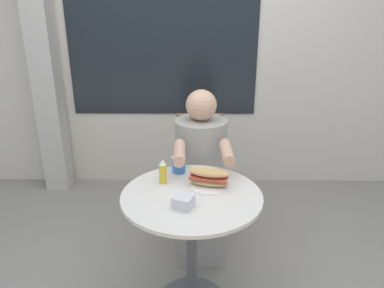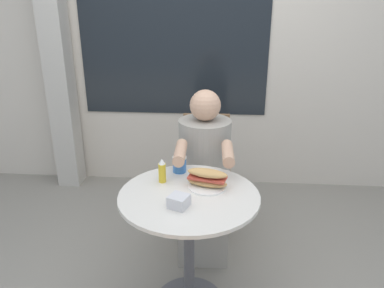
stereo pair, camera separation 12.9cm
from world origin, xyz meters
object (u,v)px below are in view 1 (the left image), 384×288
at_px(diner_chair, 200,161).
at_px(seated_diner, 201,185).
at_px(cafe_table, 192,226).
at_px(sandwich_on_plate, 209,179).
at_px(drink_cup, 179,164).
at_px(condiment_bottle, 163,172).

xyz_separation_m(diner_chair, seated_diner, (0.00, -0.35, -0.03)).
bearing_deg(cafe_table, seated_diner, 84.19).
relative_size(cafe_table, sandwich_on_plate, 3.17).
height_order(cafe_table, drink_cup, drink_cup).
height_order(sandwich_on_plate, condiment_bottle, condiment_bottle).
distance_m(drink_cup, condiment_bottle, 0.16).
xyz_separation_m(diner_chair, condiment_bottle, (-0.21, -0.77, 0.27)).
bearing_deg(sandwich_on_plate, cafe_table, -136.29).
bearing_deg(drink_cup, condiment_bottle, -120.42).
height_order(seated_diner, sandwich_on_plate, seated_diner).
height_order(diner_chair, condiment_bottle, diner_chair).
relative_size(sandwich_on_plate, drink_cup, 2.45).
bearing_deg(seated_diner, cafe_table, 82.63).
height_order(diner_chair, sandwich_on_plate, diner_chair).
bearing_deg(diner_chair, cafe_table, 85.09).
bearing_deg(condiment_bottle, sandwich_on_plate, -9.68).
height_order(cafe_table, seated_diner, seated_diner).
distance_m(diner_chair, drink_cup, 0.70).
relative_size(cafe_table, diner_chair, 0.85).
bearing_deg(condiment_bottle, cafe_table, -39.28).
relative_size(diner_chair, condiment_bottle, 6.26).
bearing_deg(drink_cup, cafe_table, -73.88).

